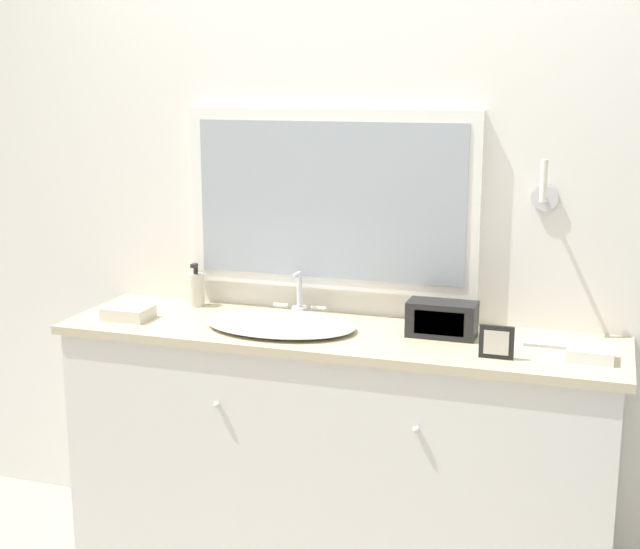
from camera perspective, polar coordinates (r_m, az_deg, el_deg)
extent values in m
cube|color=white|center=(3.30, 2.55, 3.77)|extent=(8.00, 0.06, 2.55)
cube|color=white|center=(3.28, 0.65, 4.78)|extent=(1.11, 0.04, 0.66)
cube|color=#9EA8B2|center=(3.26, 0.54, 4.74)|extent=(1.02, 0.01, 0.57)
cylinder|color=silver|center=(3.14, 14.20, 4.75)|extent=(0.09, 0.01, 0.09)
cylinder|color=silver|center=(3.09, 14.13, 4.64)|extent=(0.02, 0.10, 0.02)
cylinder|color=white|center=(3.03, 14.13, 5.83)|extent=(0.02, 0.02, 0.14)
cube|color=silver|center=(3.28, 1.01, -11.57)|extent=(1.92, 0.48, 0.88)
cube|color=#C6B793|center=(3.12, 1.04, -3.93)|extent=(1.98, 0.51, 0.03)
sphere|color=silver|center=(3.08, -6.61, -8.30)|extent=(0.02, 0.02, 0.02)
sphere|color=silver|center=(2.88, 6.19, -9.85)|extent=(0.02, 0.02, 0.02)
ellipsoid|color=white|center=(3.15, -2.55, -3.17)|extent=(0.55, 0.36, 0.03)
cylinder|color=silver|center=(3.33, -1.31, -2.33)|extent=(0.06, 0.06, 0.03)
cylinder|color=silver|center=(3.31, -1.32, -1.01)|extent=(0.02, 0.02, 0.13)
cylinder|color=silver|center=(3.27, -1.53, -0.06)|extent=(0.02, 0.07, 0.02)
cylinder|color=white|center=(3.35, -2.52, -1.98)|extent=(0.06, 0.02, 0.02)
cylinder|color=white|center=(3.31, -0.09, -2.18)|extent=(0.06, 0.02, 0.02)
cylinder|color=beige|center=(3.48, -7.92, -0.97)|extent=(0.06, 0.06, 0.13)
cylinder|color=black|center=(3.47, -7.96, 0.33)|extent=(0.02, 0.02, 0.04)
cube|color=black|center=(3.45, -8.06, 0.58)|extent=(0.02, 0.03, 0.01)
cube|color=black|center=(3.07, 7.82, -2.84)|extent=(0.24, 0.12, 0.12)
cube|color=black|center=(3.02, 7.63, -3.10)|extent=(0.17, 0.01, 0.08)
cube|color=black|center=(2.86, 11.23, -4.27)|extent=(0.11, 0.01, 0.11)
cube|color=beige|center=(2.85, 11.21, -4.31)|extent=(0.08, 0.00, 0.08)
cube|color=white|center=(2.92, 16.91, -4.89)|extent=(0.14, 0.11, 0.04)
cube|color=silver|center=(3.35, -12.17, -2.41)|extent=(0.17, 0.13, 0.05)
cube|color=#ADADB2|center=(3.06, 14.43, -4.26)|extent=(0.16, 0.10, 0.01)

